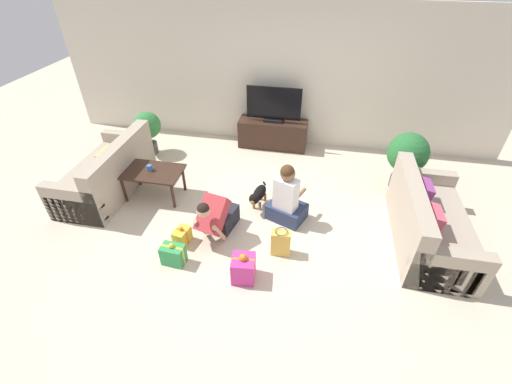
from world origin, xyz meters
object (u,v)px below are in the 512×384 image
at_px(person_sitting, 287,200).
at_px(mug, 150,168).
at_px(gift_box_a, 243,268).
at_px(gift_box_b, 173,254).
at_px(tv_console, 273,134).
at_px(person_kneeling, 217,217).
at_px(coffee_table, 152,174).
at_px(dog, 258,195).
at_px(sofa_left, 108,174).
at_px(potted_plant_corner_left, 148,127).
at_px(gift_bag_a, 281,243).
at_px(sofa_right, 428,223).
at_px(potted_plant_corner_right, 407,155).
at_px(gift_box_c, 182,236).
at_px(tv, 274,106).

height_order(person_sitting, mug, person_sitting).
bearing_deg(gift_box_a, gift_box_b, 175.56).
distance_m(tv_console, gift_box_b, 3.35).
distance_m(tv_console, person_kneeling, 2.68).
distance_m(coffee_table, dog, 1.68).
height_order(coffee_table, person_sitting, person_sitting).
distance_m(sofa_left, gift_box_a, 2.91).
xyz_separation_m(person_sitting, gift_box_b, (-1.30, -1.12, -0.22)).
height_order(potted_plant_corner_left, gift_bag_a, potted_plant_corner_left).
relative_size(sofa_right, dog, 3.09).
relative_size(tv_console, dog, 2.26).
distance_m(coffee_table, potted_plant_corner_left, 1.44).
bearing_deg(mug, person_kneeling, -28.77).
distance_m(gift_box_b, gift_bag_a, 1.38).
xyz_separation_m(sofa_right, person_sitting, (-1.90, 0.09, 0.05)).
bearing_deg(tv_console, person_kneeling, -97.78).
xyz_separation_m(coffee_table, potted_plant_corner_left, (-0.65, 1.27, 0.12)).
bearing_deg(tv_console, sofa_left, -140.95).
xyz_separation_m(dog, gift_box_a, (0.08, -1.39, -0.06)).
relative_size(gift_box_a, mug, 3.35).
relative_size(potted_plant_corner_left, person_sitting, 0.87).
bearing_deg(sofa_left, coffee_table, 88.35).
bearing_deg(potted_plant_corner_right, gift_bag_a, -133.08).
relative_size(potted_plant_corner_right, gift_box_c, 3.51).
bearing_deg(person_kneeling, gift_box_c, -138.11).
relative_size(tv, person_kneeling, 1.25).
bearing_deg(person_sitting, gift_box_c, 52.44).
distance_m(tv, mug, 2.56).
xyz_separation_m(sofa_right, gift_box_a, (-2.27, -1.11, -0.14)).
bearing_deg(sofa_left, person_sitting, 86.27).
relative_size(tv, potted_plant_corner_right, 1.05).
distance_m(sofa_right, mug, 4.07).
xyz_separation_m(potted_plant_corner_left, gift_box_c, (1.45, -2.20, -0.43)).
distance_m(sofa_left, potted_plant_corner_right, 4.79).
bearing_deg(gift_box_a, dog, 93.33).
height_order(potted_plant_corner_right, gift_box_c, potted_plant_corner_right).
bearing_deg(gift_box_b, sofa_left, 141.03).
bearing_deg(person_sitting, mug, 17.87).
xyz_separation_m(sofa_left, coffee_table, (0.80, -0.02, 0.12)).
xyz_separation_m(sofa_right, tv, (-2.43, 2.23, 0.53)).
height_order(person_kneeling, mug, person_kneeling).
bearing_deg(mug, sofa_right, -3.75).
height_order(sofa_left, potted_plant_corner_left, sofa_left).
bearing_deg(sofa_left, person_kneeling, 70.84).
bearing_deg(tv, gift_bag_a, -79.16).
height_order(tv, gift_box_b, tv).
height_order(coffee_table, potted_plant_corner_right, potted_plant_corner_right).
distance_m(sofa_right, dog, 2.37).
bearing_deg(mug, gift_bag_a, -22.02).
relative_size(potted_plant_corner_left, gift_box_c, 2.96).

